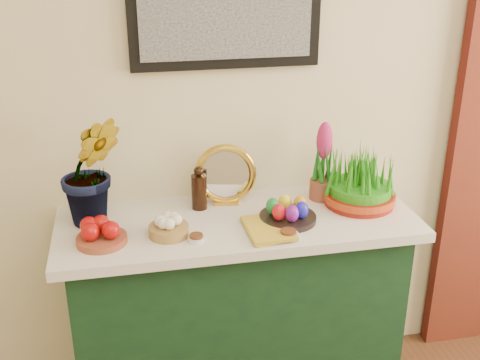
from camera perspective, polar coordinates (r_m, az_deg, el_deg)
The scene contains 13 objects.
sideboard at distance 2.60m, azimuth -0.22°, elevation -12.76°, with size 1.30×0.45×0.85m, color #133619.
tablecloth at distance 2.37m, azimuth -0.24°, elevation -3.99°, with size 1.40×0.55×0.04m, color silver.
hyacinth_green at distance 2.28m, azimuth -14.05°, elevation 2.48°, with size 0.28×0.24×0.57m, color #186516.
apple_bowl at distance 2.22m, azimuth -13.03°, elevation -4.95°, with size 0.23×0.23×0.09m.
garlic_basket at distance 2.23m, azimuth -6.78°, elevation -4.45°, with size 0.20×0.20×0.08m.
vinegar_cruet at distance 2.41m, azimuth -3.90°, elevation -0.95°, with size 0.06×0.06×0.18m.
mirror at distance 2.44m, azimuth -1.38°, elevation 0.47°, with size 0.26×0.10×0.25m.
book at distance 2.23m, azimuth 0.67°, elevation -4.82°, with size 0.15×0.22×0.03m, color gold.
spice_dish_left at distance 2.19m, azimuth -4.17°, elevation -5.51°, with size 0.06×0.06×0.03m.
spice_dish_right at distance 2.21m, azimuth 4.61°, elevation -5.15°, with size 0.07×0.07×0.03m.
egg_plate at distance 2.32m, azimuth 4.58°, elevation -3.12°, with size 0.28×0.28×0.09m.
hyacinth_pink at distance 2.48m, azimuth 7.88°, elevation 1.43°, with size 0.10×0.10×0.33m.
wheatgrass_sabzeh at distance 2.47m, azimuth 11.36°, elevation -0.06°, with size 0.29×0.29×0.24m.
Camera 1 is at (-0.61, -0.06, 1.95)m, focal length 45.00 mm.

